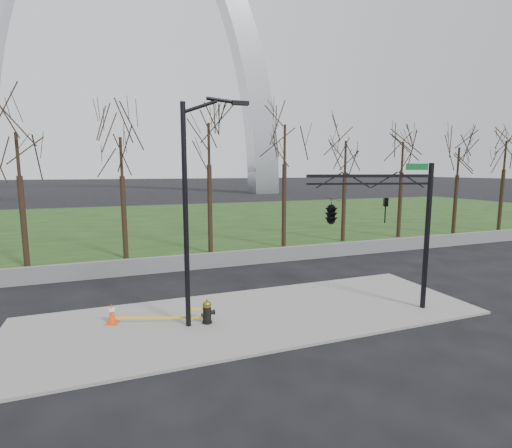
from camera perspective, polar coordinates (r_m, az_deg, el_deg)
name	(u,v)px	position (r m, az deg, el deg)	size (l,w,h in m)	color
ground	(254,317)	(15.28, -0.25, -13.86)	(500.00, 500.00, 0.00)	black
sidewalk	(254,316)	(15.26, -0.25, -13.69)	(18.00, 6.00, 0.10)	gray
grass_strip	(163,221)	(43.94, -13.92, 0.45)	(120.00, 40.00, 0.06)	#193914
guardrail	(207,261)	(22.47, -7.36, -5.50)	(60.00, 0.30, 0.90)	#59595B
gateway_arch	(132,42)	(92.39, -18.26, 24.60)	(66.00, 6.00, 65.00)	#B6B9BD
tree_row	(247,184)	(26.79, -1.37, 6.08)	(53.75, 4.00, 9.52)	black
fire_hydrant	(207,312)	(14.45, -7.34, -13.04)	(0.56, 0.37, 0.91)	black
traffic_cone	(112,314)	(15.26, -20.92, -12.51)	(0.51, 0.51, 0.76)	#F7430D
street_light	(192,200)	(13.41, -9.66, 3.63)	(2.39, 0.32, 8.21)	black
traffic_signal_mast	(350,211)	(15.14, 14.03, 1.92)	(4.97, 2.54, 6.00)	black
caution_tape	(166,316)	(14.73, -13.43, -13.37)	(3.31, 1.19, 0.46)	yellow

